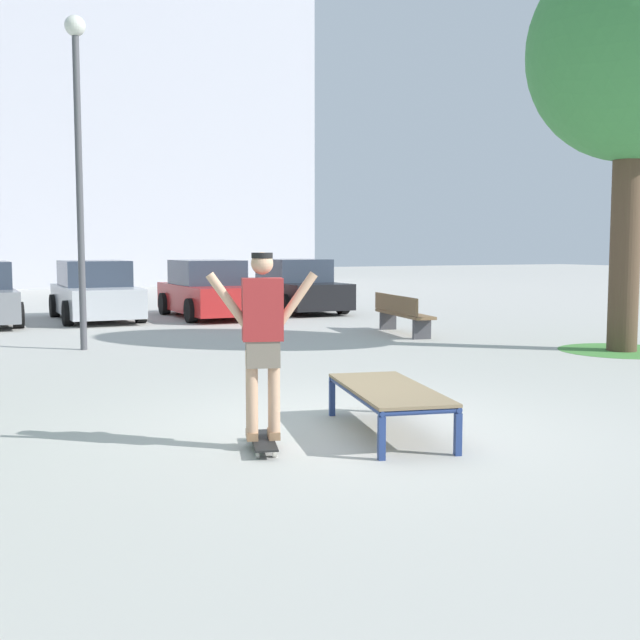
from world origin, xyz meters
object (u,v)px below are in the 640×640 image
car_silver (95,293)px  car_red (208,291)px  skate_box (388,392)px  light_post (78,133)px  car_black (295,288)px  tree_near_right (632,55)px  skater (263,332)px  skateboard (263,441)px  park_bench (402,313)px

car_silver → car_red: (2.81, -0.56, 0.00)m
skate_box → light_post: 8.74m
car_red → car_black: bearing=12.3°
tree_near_right → skater: bearing=-157.3°
skateboard → park_bench: 9.80m
car_red → light_post: bearing=-127.6°
car_silver → car_black: 5.61m
skater → park_bench: (6.27, 7.52, -0.62)m
car_silver → light_post: size_ratio=0.73×
tree_near_right → car_black: (-1.58, 10.41, -4.44)m
tree_near_right → park_bench: 6.51m
park_bench → skater: bearing=-129.8°
skateboard → car_silver: size_ratio=0.19×
tree_near_right → car_black: 11.43m
skate_box → car_red: bearing=78.9°
skater → tree_near_right: bearing=22.7°
skate_box → skater: size_ratio=1.20×
car_red → skate_box: bearing=-101.1°
car_red → car_black: 2.87m
skate_box → skater: bearing=-179.3°
skateboard → light_post: (-0.20, 7.92, 3.75)m
skateboard → car_red: 13.87m
car_silver → car_black: bearing=0.5°
skate_box → light_post: (-1.54, 7.90, 3.41)m
skater → tree_near_right: 9.89m
tree_near_right → park_bench: bearing=116.9°
tree_near_right → park_bench: size_ratio=2.90×
skater → park_bench: bearing=50.2°
park_bench → skate_box: bearing=-123.3°
skateboard → car_black: bearing=64.1°
skate_box → car_black: size_ratio=0.48×
skateboard → park_bench: (6.27, 7.52, 0.37)m
skateboard → car_black: (6.74, 13.90, 0.61)m
skate_box → car_silver: size_ratio=0.48×
skater → light_post: size_ratio=0.29×
skater → car_red: bearing=73.5°
skater → light_post: 8.39m
skate_box → car_black: 14.90m
car_red → skater: bearing=-106.5°
skater → car_red: skater is taller
park_bench → light_post: (-6.47, 0.40, 3.38)m
skater → car_silver: 13.90m
skateboard → skater: 0.99m
car_black → skateboard: bearing=-115.9°
tree_near_right → light_post: tree_near_right is taller
tree_near_right → car_silver: bearing=124.8°
tree_near_right → car_black: bearing=98.6°
car_silver → light_post: 6.83m
skater → car_silver: (1.13, 13.84, -0.38)m
tree_near_right → car_red: 11.62m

